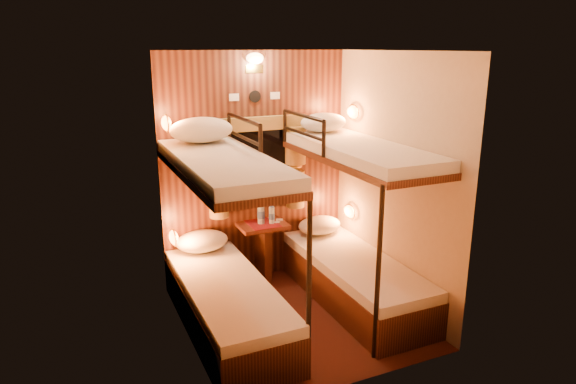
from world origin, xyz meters
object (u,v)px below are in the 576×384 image
bunk_right (355,248)px  bottle_left (261,213)px  table (263,245)px  bunk_left (226,271)px  bottle_right (272,215)px

bunk_right → bottle_left: bearing=129.9°
bunk_right → table: bearing=129.7°
table → bottle_left: 0.35m
table → bunk_right: bearing=-50.3°
table → bottle_left: bearing=146.4°
bunk_left → table: bearing=50.3°
bunk_right → bottle_right: size_ratio=8.94×
bunk_right → bottle_right: bunk_right is taller
bunk_left → bottle_left: size_ratio=7.10×
bunk_left → bottle_left: (0.63, 0.79, 0.21)m
bunk_left → table: 1.02m
bottle_left → bottle_right: size_ratio=1.26×
bottle_left → bunk_right: bearing=-50.1°
table → bottle_right: bearing=-19.4°
bunk_right → bottle_right: bearing=126.7°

